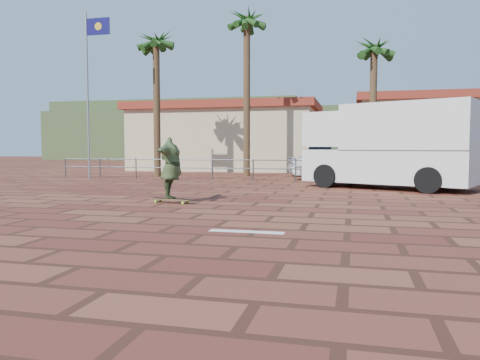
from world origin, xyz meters
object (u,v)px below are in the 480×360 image
at_px(skateboarder, 171,168).
at_px(campervan, 390,145).
at_px(car_white, 337,166).
at_px(longboard, 171,199).
at_px(car_silver, 329,162).

distance_m(skateboarder, campervan, 8.90).
xyz_separation_m(campervan, car_white, (-2.06, 4.03, -0.98)).
xyz_separation_m(longboard, campervan, (6.24, 6.31, 1.55)).
bearing_deg(longboard, campervan, 54.10).
bearing_deg(car_white, campervan, -150.68).
bearing_deg(car_silver, car_white, 176.98).
bearing_deg(car_silver, campervan, -173.20).
bearing_deg(car_white, car_silver, 12.89).
distance_m(longboard, skateboarder, 0.88).
distance_m(campervan, car_white, 4.63).
height_order(campervan, car_white, campervan).
distance_m(car_silver, car_white, 3.05).
relative_size(skateboarder, car_white, 0.52).
height_order(campervan, car_silver, campervan).
bearing_deg(campervan, skateboarder, -111.23).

